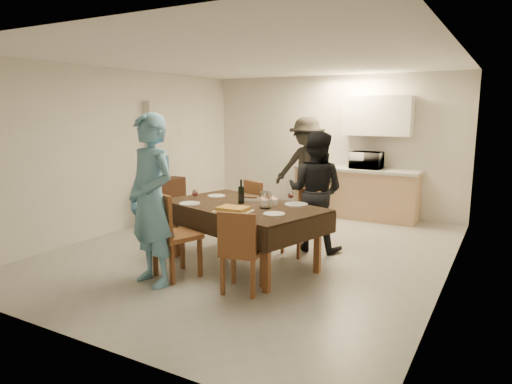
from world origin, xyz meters
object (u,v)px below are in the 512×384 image
at_px(wine_bottle, 241,192).
at_px(person_near, 151,200).
at_px(water_jug, 161,168).
at_px(microwave, 366,160).
at_px(water_pitcher, 265,200).
at_px(person_far, 315,191).
at_px(person_kitchen, 307,168).
at_px(dining_table, 243,207).
at_px(savoury_tart, 233,209).
at_px(console, 163,200).

height_order(wine_bottle, person_near, person_near).
height_order(water_jug, microwave, microwave).
xyz_separation_m(microwave, person_near, (-1.17, -4.35, -0.10)).
bearing_deg(water_pitcher, person_near, -131.99).
bearing_deg(person_far, person_kitchen, -65.50).
bearing_deg(dining_table, savoury_tart, -58.83).
relative_size(savoury_tart, person_near, 0.21).
xyz_separation_m(dining_table, person_near, (-0.55, -1.05, 0.22)).
relative_size(console, wine_bottle, 2.65).
xyz_separation_m(person_near, person_kitchen, (0.20, 3.90, -0.05)).
distance_m(savoury_tart, person_kitchen, 3.27).
distance_m(wine_bottle, person_kitchen, 2.82).
height_order(wine_bottle, savoury_tart, wine_bottle).
bearing_deg(console, wine_bottle, -27.53).
bearing_deg(console, dining_table, -27.97).
relative_size(water_jug, person_kitchen, 0.22).
distance_m(person_far, person_kitchen, 2.02).
height_order(water_pitcher, microwave, microwave).
bearing_deg(person_near, microwave, 89.88).
distance_m(person_near, person_kitchen, 3.91).
xyz_separation_m(dining_table, microwave, (0.62, 3.30, 0.32)).
distance_m(water_pitcher, microwave, 3.37).
bearing_deg(microwave, water_jug, 33.37).
relative_size(savoury_tart, person_far, 0.24).
relative_size(console, water_pitcher, 4.06).
distance_m(console, savoury_tart, 3.07).
xyz_separation_m(water_pitcher, person_far, (0.20, 1.10, -0.05)).
distance_m(console, water_jug, 0.58).
xyz_separation_m(console, savoury_tart, (2.53, -1.67, 0.43)).
bearing_deg(person_near, person_kitchen, 102.02).
bearing_deg(person_far, microwave, -93.86).
xyz_separation_m(console, water_jug, (0.00, -0.00, 0.58)).
distance_m(water_jug, savoury_tart, 3.04).
distance_m(savoury_tart, microwave, 3.73).
relative_size(wine_bottle, person_far, 0.19).
bearing_deg(water_pitcher, wine_bottle, 165.96).
xyz_separation_m(microwave, person_far, (-0.07, -2.25, -0.23)).
distance_m(water_jug, person_kitchen, 2.60).
distance_m(savoury_tart, person_near, 0.95).
distance_m(water_pitcher, savoury_tart, 0.42).
distance_m(wine_bottle, person_near, 1.21).
height_order(savoury_tart, person_kitchen, person_kitchen).
xyz_separation_m(water_pitcher, microwave, (0.27, 3.35, 0.18)).
distance_m(dining_table, wine_bottle, 0.20).
distance_m(savoury_tart, person_far, 1.50).
height_order(dining_table, person_kitchen, person_kitchen).
distance_m(water_jug, person_far, 3.00).
xyz_separation_m(water_pitcher, person_kitchen, (-0.70, 2.90, 0.03)).
bearing_deg(person_kitchen, water_jug, -143.14).
bearing_deg(person_near, console, 143.71).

